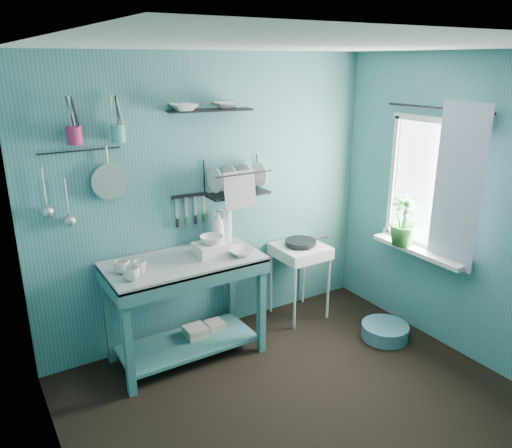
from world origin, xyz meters
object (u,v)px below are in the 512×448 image
water_bottle (227,225)px  utensil_cup_teal (118,133)px  hotplate_stand (299,281)px  storage_tin_large (196,338)px  dish_rack (238,177)px  mug_mid (140,267)px  mug_right (122,267)px  floor_basin (385,331)px  mug_left (131,274)px  wash_tub (212,249)px  work_counter (186,309)px  storage_tin_small (215,331)px  frying_pan (301,242)px  potted_plant (404,221)px  utensil_cup_magenta (74,135)px  colander (110,182)px  soap_bottle (218,227)px

water_bottle → utensil_cup_teal: bearing=178.1°
hotplate_stand → storage_tin_large: hotplate_stand is taller
hotplate_stand → dish_rack: size_ratio=1.34×
mug_mid → mug_right: mug_right is taller
floor_basin → mug_left: bearing=166.3°
floor_basin → water_bottle: bearing=141.6°
mug_left → mug_right: size_ratio=1.00×
wash_tub → dish_rack: size_ratio=0.51×
work_counter → storage_tin_small: work_counter is taller
frying_pan → floor_basin: frying_pan is taller
floor_basin → utensil_cup_teal: bearing=155.4°
mug_mid → storage_tin_small: mug_mid is taller
water_bottle → utensil_cup_teal: 1.25m
mug_left → mug_mid: mug_left is taller
dish_rack → hotplate_stand: bearing=-8.0°
frying_pan → floor_basin: bearing=-61.7°
mug_right → utensil_cup_teal: size_ratio=0.95×
floor_basin → potted_plant: bearing=25.6°
utensil_cup_magenta → storage_tin_small: (0.99, -0.17, -1.81)m
mug_right → storage_tin_small: size_ratio=0.61×
water_bottle → frying_pan: 0.78m
work_counter → wash_tub: (0.25, -0.02, 0.50)m
hotplate_stand → utensil_cup_teal: 2.23m
colander → wash_tub: bearing=-22.9°
soap_bottle → hotplate_stand: soap_bottle is taller
water_bottle → floor_basin: size_ratio=0.66×
water_bottle → frying_pan: bearing=-10.4°
mug_left → storage_tin_large: bearing=19.9°
mug_mid → storage_tin_large: 0.96m
frying_pan → colander: colander is taller
work_counter → hotplate_stand: bearing=9.6°
storage_tin_small → hotplate_stand: bearing=0.5°
dish_rack → floor_basin: size_ratio=1.29×
frying_pan → mug_right: bearing=-177.1°
wash_tub → work_counter: bearing=175.4°
work_counter → colander: (-0.46, 0.28, 1.09)m
utensil_cup_magenta → potted_plant: (2.58, -0.82, -0.86)m
mug_mid → frying_pan: (1.62, 0.15, -0.16)m
work_counter → dish_rack: dish_rack is taller
dish_rack → utensil_cup_teal: size_ratio=4.23×
frying_pan → utensil_cup_magenta: size_ratio=2.31×
mug_left → floor_basin: mug_left is taller
mug_left → potted_plant: bearing=-9.7°
frying_pan → storage_tin_large: frying_pan is taller
water_bottle → mug_mid: bearing=-162.7°
colander → storage_tin_large: bearing=-22.4°
potted_plant → colander: bearing=160.2°
water_bottle → floor_basin: bearing=-38.4°
water_bottle → dish_rack: bearing=-11.2°
hotplate_stand → storage_tin_small: bearing=175.0°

